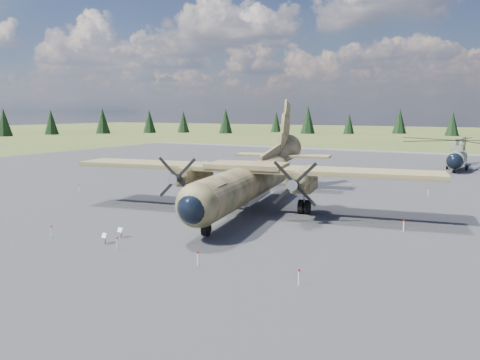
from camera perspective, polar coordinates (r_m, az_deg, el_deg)
The scene contains 8 objects.
ground at distance 41.60m, azimuth -3.69°, elevation -3.45°, with size 500.00×500.00×0.00m, color brown.
apron at distance 50.12m, azimuth 2.56°, elevation -1.42°, with size 120.00×120.00×0.04m, color slate.
transport_plane at distance 40.89m, azimuth 1.36°, elevation 0.61°, with size 31.55×28.38×10.40m.
helicopter_near at distance 74.34m, azimuth 24.99°, elevation 3.51°, with size 18.04×21.23×4.56m.
info_placard_left at distance 32.90m, azimuth -14.38°, elevation -6.04°, with size 0.48×0.26×0.71m.
info_placard_right at distance 31.71m, azimuth -16.18°, elevation -6.65°, with size 0.48×0.28×0.71m.
barrier_fence at distance 41.68m, azimuth -4.29°, elevation -2.72°, with size 33.12×29.62×0.85m.
treeline at distance 37.16m, azimuth -5.67°, elevation 2.49°, with size 311.82×317.23×10.82m.
Camera 1 is at (22.29, -34.08, 8.49)m, focal length 35.00 mm.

